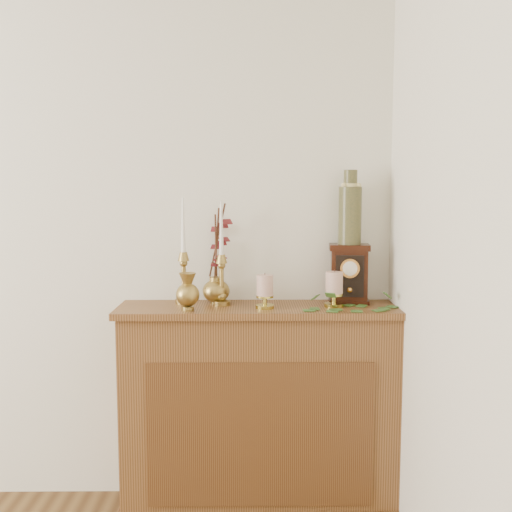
{
  "coord_description": "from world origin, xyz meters",
  "views": [
    {
      "loc": [
        1.36,
        -0.48,
        1.43
      ],
      "look_at": [
        1.38,
        2.05,
        1.16
      ],
      "focal_mm": 42.0,
      "sensor_mm": 36.0,
      "label": 1
    }
  ],
  "objects_px": {
    "candlestick_left": "(184,269)",
    "mantel_clock": "(349,274)",
    "ginger_jar": "(219,258)",
    "ceramic_vase": "(350,211)",
    "candlestick_center": "(222,271)",
    "bud_vase": "(188,292)"
  },
  "relations": [
    {
      "from": "candlestick_left",
      "to": "mantel_clock",
      "type": "bearing_deg",
      "value": 0.88
    },
    {
      "from": "ginger_jar",
      "to": "mantel_clock",
      "type": "bearing_deg",
      "value": -1.66
    },
    {
      "from": "candlestick_left",
      "to": "ginger_jar",
      "type": "relative_size",
      "value": 1.05
    },
    {
      "from": "candlestick_left",
      "to": "ceramic_vase",
      "type": "relative_size",
      "value": 1.44
    },
    {
      "from": "candlestick_left",
      "to": "candlestick_center",
      "type": "relative_size",
      "value": 1.03
    },
    {
      "from": "candlestick_left",
      "to": "candlestick_center",
      "type": "height_order",
      "value": "candlestick_left"
    },
    {
      "from": "candlestick_left",
      "to": "candlestick_center",
      "type": "bearing_deg",
      "value": -12.92
    },
    {
      "from": "candlestick_left",
      "to": "bud_vase",
      "type": "distance_m",
      "value": 0.18
    },
    {
      "from": "candlestick_left",
      "to": "mantel_clock",
      "type": "height_order",
      "value": "candlestick_left"
    },
    {
      "from": "mantel_clock",
      "to": "candlestick_center",
      "type": "bearing_deg",
      "value": -169.35
    },
    {
      "from": "mantel_clock",
      "to": "ceramic_vase",
      "type": "xyz_separation_m",
      "value": [
        0.0,
        0.0,
        0.28
      ]
    },
    {
      "from": "candlestick_left",
      "to": "ginger_jar",
      "type": "height_order",
      "value": "candlestick_left"
    },
    {
      "from": "bud_vase",
      "to": "ceramic_vase",
      "type": "height_order",
      "value": "ceramic_vase"
    },
    {
      "from": "candlestick_center",
      "to": "ginger_jar",
      "type": "distance_m",
      "value": 0.09
    },
    {
      "from": "candlestick_left",
      "to": "ceramic_vase",
      "type": "distance_m",
      "value": 0.78
    },
    {
      "from": "candlestick_left",
      "to": "ginger_jar",
      "type": "xyz_separation_m",
      "value": [
        0.16,
        0.03,
        0.05
      ]
    },
    {
      "from": "bud_vase",
      "to": "ceramic_vase",
      "type": "bearing_deg",
      "value": 13.86
    },
    {
      "from": "ginger_jar",
      "to": "mantel_clock",
      "type": "xyz_separation_m",
      "value": [
        0.58,
        -0.02,
        -0.07
      ]
    },
    {
      "from": "ginger_jar",
      "to": "bud_vase",
      "type": "bearing_deg",
      "value": -123.04
    },
    {
      "from": "ceramic_vase",
      "to": "bud_vase",
      "type": "bearing_deg",
      "value": -166.14
    },
    {
      "from": "candlestick_center",
      "to": "ceramic_vase",
      "type": "relative_size",
      "value": 1.39
    },
    {
      "from": "candlestick_left",
      "to": "ginger_jar",
      "type": "bearing_deg",
      "value": 10.22
    }
  ]
}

